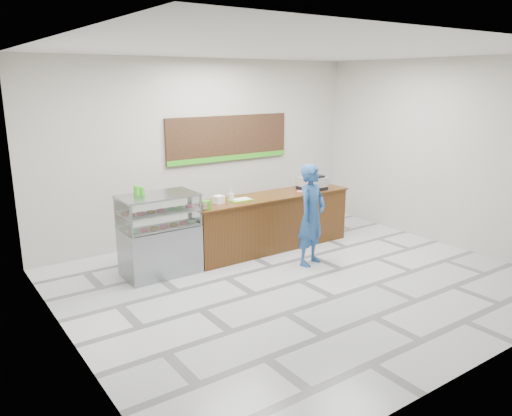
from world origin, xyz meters
TOP-DOWN VIEW (x-y plane):
  - floor at (0.00, 0.00)m, footprint 7.00×7.00m
  - back_wall at (0.00, 3.00)m, footprint 7.00×0.00m
  - ceiling at (0.00, 0.00)m, footprint 7.00×7.00m
  - sales_counter at (0.55, 1.55)m, footprint 3.26×0.76m
  - display_case at (-1.67, 1.55)m, footprint 1.22×0.72m
  - menu_board at (0.55, 2.96)m, footprint 2.80×0.06m
  - cash_register at (1.51, 1.50)m, footprint 0.46×0.48m
  - card_terminal at (1.59, 1.47)m, footprint 0.09×0.17m
  - serving_tray at (-0.12, 1.52)m, footprint 0.40×0.30m
  - napkin_box at (-0.55, 1.56)m, footprint 0.18×0.18m
  - straw_cup at (-0.27, 1.59)m, footprint 0.09×0.09m
  - promo_box at (-0.95, 1.32)m, footprint 0.19×0.15m
  - donut_decal at (1.22, 1.48)m, footprint 0.15×0.15m
  - green_cup_left at (-1.95, 1.70)m, footprint 0.10×0.10m
  - green_cup_right at (-1.87, 1.68)m, footprint 0.08×0.08m
  - customer at (0.65, 0.50)m, footprint 0.73×0.59m

SIDE VIEW (x-z plane):
  - floor at x=0.00m, z-range 0.00..0.00m
  - sales_counter at x=0.55m, z-range 0.00..1.03m
  - display_case at x=-1.67m, z-range 0.01..1.34m
  - customer at x=0.65m, z-range 0.00..1.74m
  - donut_decal at x=1.22m, z-range 1.03..1.03m
  - serving_tray at x=-0.12m, z-range 1.03..1.05m
  - card_terminal at x=1.59m, z-range 1.03..1.07m
  - straw_cup at x=-0.27m, z-range 1.03..1.16m
  - napkin_box at x=-0.55m, z-range 1.03..1.16m
  - promo_box at x=-0.95m, z-range 1.03..1.17m
  - cash_register at x=1.51m, z-range 0.98..1.40m
  - green_cup_right at x=-1.87m, z-range 1.33..1.46m
  - green_cup_left at x=-1.95m, z-range 1.33..1.49m
  - back_wall at x=0.00m, z-range -1.75..5.25m
  - menu_board at x=0.55m, z-range 1.48..2.38m
  - ceiling at x=0.00m, z-range 3.50..3.50m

